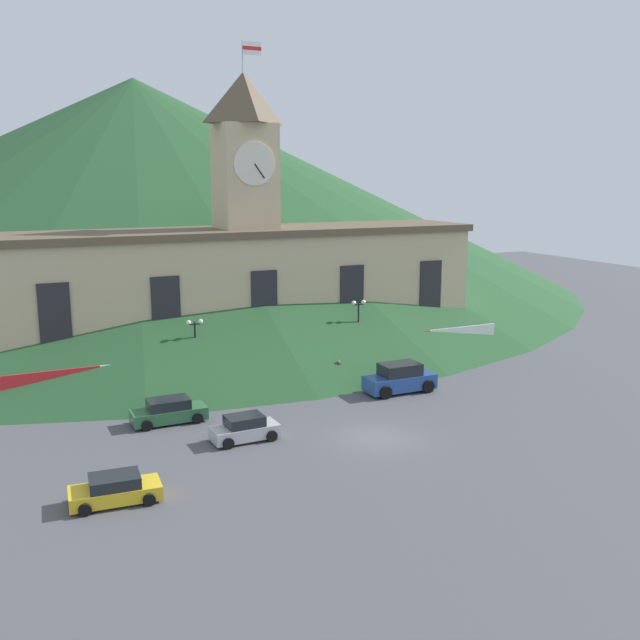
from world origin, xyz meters
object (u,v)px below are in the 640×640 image
Objects in this scene: street_lamp_center at (195,336)px; car_silver_hatch at (245,429)px; pedestrian at (339,370)px; car_blue_van at (400,379)px; street_lamp_far_left at (358,318)px; car_green_wagon at (169,412)px; car_yellow_coupe at (115,490)px.

car_silver_hatch is at bearing -93.20° from street_lamp_center.
pedestrian is at bearing -142.21° from car_silver_hatch.
car_blue_van is 3.04× the size of pedestrian.
car_silver_hatch is at bearing 18.62° from car_blue_van.
street_lamp_center is 13.27m from car_silver_hatch.
street_lamp_center is 2.82× the size of pedestrian.
street_lamp_far_left is 19.67m from car_green_wagon.
car_green_wagon is 0.90× the size of car_blue_van.
car_blue_van is at bearing -34.87° from street_lamp_center.
car_green_wagon is (-4.00, -8.06, -2.77)m from street_lamp_center.
pedestrian is at bearing -132.00° from street_lamp_far_left.
pedestrian is at bearing -55.37° from car_blue_van.
street_lamp_far_left is 29.06m from car_yellow_coupe.
pedestrian is at bearing 14.55° from car_green_wagon.
street_lamp_center is 10.93m from pedestrian.
car_green_wagon is at bearing -1.58° from car_blue_van.
car_green_wagon is 1.17× the size of car_silver_hatch.
car_blue_van is (21.32, 9.36, 0.34)m from car_yellow_coupe.
street_lamp_center is 9.41m from car_green_wagon.
car_yellow_coupe is 0.94× the size of car_green_wagon.
car_green_wagon is 2.73× the size of pedestrian.
car_yellow_coupe is 9.62m from car_silver_hatch.
street_lamp_center is at bearing 63.61° from car_green_wagon.
street_lamp_center is at bearing -94.61° from car_silver_hatch.
street_lamp_far_left is at bearing -97.95° from car_blue_van.
car_blue_van is (12.41, -8.65, -2.52)m from street_lamp_center.
car_yellow_coupe is at bearing -5.40° from pedestrian.
car_blue_van is at bearing -152.26° from car_yellow_coupe.
car_yellow_coupe is (-8.91, -18.01, -2.86)m from street_lamp_center.
car_yellow_coupe is 1.10× the size of car_silver_hatch.
car_silver_hatch is at bearing -138.05° from street_lamp_far_left.
street_lamp_far_left is at bearing -137.41° from car_yellow_coupe.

